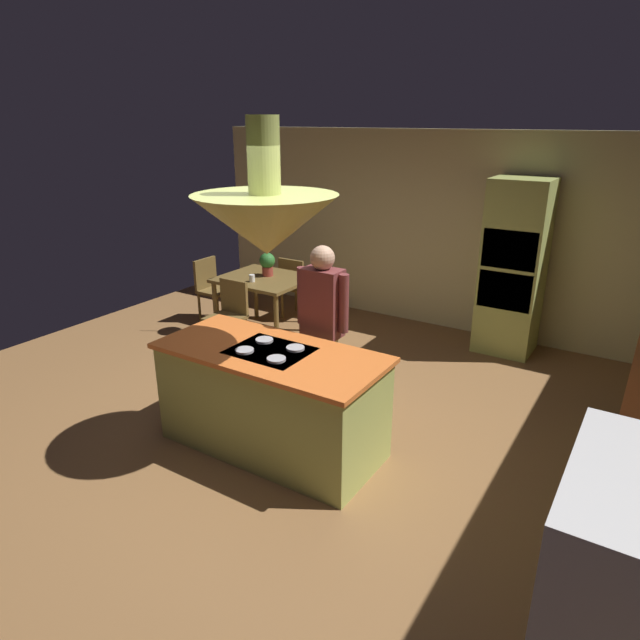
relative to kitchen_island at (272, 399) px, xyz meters
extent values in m
plane|color=olive|center=(0.00, 0.20, -0.46)|extent=(8.16, 8.16, 0.00)
cube|color=beige|center=(0.00, 3.65, 0.82)|extent=(6.80, 0.10, 2.55)
cube|color=#A8B259|center=(0.00, 0.00, -0.02)|extent=(1.85, 0.82, 0.86)
cube|color=orange|center=(0.00, 0.00, 0.43)|extent=(1.91, 0.88, 0.04)
cube|color=black|center=(0.00, 0.00, 0.44)|extent=(0.64, 0.52, 0.01)
cylinder|color=#B2B2B7|center=(-0.16, -0.13, 0.46)|extent=(0.15, 0.15, 0.02)
cylinder|color=#B2B2B7|center=(0.16, -0.13, 0.46)|extent=(0.15, 0.15, 0.02)
cylinder|color=#B2B2B7|center=(-0.16, 0.13, 0.46)|extent=(0.15, 0.15, 0.02)
cylinder|color=#B2B2B7|center=(0.16, 0.13, 0.46)|extent=(0.15, 0.15, 0.02)
cube|color=#A8B259|center=(1.10, 3.25, 0.57)|extent=(0.66, 0.62, 2.06)
cube|color=black|center=(1.10, 2.96, 0.84)|extent=(0.60, 0.04, 0.44)
cube|color=black|center=(1.10, 2.96, 0.36)|extent=(0.60, 0.04, 0.44)
cube|color=brown|center=(-1.70, 2.10, 0.28)|extent=(1.10, 0.94, 0.04)
cylinder|color=brown|center=(-2.19, 1.69, -0.10)|extent=(0.06, 0.06, 0.72)
cylinder|color=brown|center=(-1.21, 1.69, -0.10)|extent=(0.06, 0.06, 0.72)
cylinder|color=brown|center=(-2.19, 2.51, -0.10)|extent=(0.06, 0.06, 0.72)
cylinder|color=brown|center=(-1.21, 2.51, -0.10)|extent=(0.06, 0.06, 0.72)
cylinder|color=tan|center=(-0.04, 0.71, -0.05)|extent=(0.14, 0.14, 0.81)
cylinder|color=tan|center=(0.14, 0.71, -0.05)|extent=(0.14, 0.14, 0.81)
cube|color=brown|center=(0.05, 0.71, 0.67)|extent=(0.36, 0.22, 0.62)
cylinder|color=brown|center=(-0.17, 0.71, 0.70)|extent=(0.09, 0.09, 0.53)
cylinder|color=brown|center=(0.27, 0.71, 0.70)|extent=(0.09, 0.09, 0.53)
sphere|color=tan|center=(0.05, 0.71, 1.08)|extent=(0.22, 0.22, 0.22)
cone|color=#A8B259|center=(0.00, 0.00, 1.47)|extent=(1.10, 1.10, 0.45)
cylinder|color=#A8B259|center=(0.00, 0.00, 1.97)|extent=(0.24, 0.24, 0.55)
cone|color=#E0B266|center=(-1.70, 2.10, 1.40)|extent=(0.32, 0.32, 0.22)
cylinder|color=black|center=(-1.70, 2.10, 1.81)|extent=(0.01, 0.01, 0.60)
cube|color=brown|center=(-1.70, 1.33, -0.02)|extent=(0.40, 0.40, 0.04)
cube|color=brown|center=(-1.70, 1.51, 0.20)|extent=(0.40, 0.04, 0.42)
cylinder|color=brown|center=(-1.87, 1.16, -0.24)|extent=(0.04, 0.04, 0.43)
cylinder|color=brown|center=(-1.53, 1.16, -0.24)|extent=(0.04, 0.04, 0.43)
cylinder|color=brown|center=(-1.87, 1.50, -0.24)|extent=(0.04, 0.04, 0.43)
cylinder|color=brown|center=(-1.53, 1.50, -0.24)|extent=(0.04, 0.04, 0.43)
cube|color=brown|center=(-1.70, 2.87, -0.02)|extent=(0.40, 0.40, 0.04)
cube|color=brown|center=(-1.70, 2.69, 0.20)|extent=(0.40, 0.04, 0.42)
cylinder|color=brown|center=(-1.53, 3.04, -0.24)|extent=(0.04, 0.04, 0.43)
cylinder|color=brown|center=(-1.87, 3.04, -0.24)|extent=(0.04, 0.04, 0.43)
cylinder|color=brown|center=(-1.53, 2.70, -0.24)|extent=(0.04, 0.04, 0.43)
cylinder|color=brown|center=(-1.87, 2.70, -0.24)|extent=(0.04, 0.04, 0.43)
cube|color=brown|center=(-2.55, 2.10, -0.02)|extent=(0.40, 0.40, 0.04)
cube|color=brown|center=(-2.73, 2.10, 0.20)|extent=(0.04, 0.40, 0.42)
cylinder|color=brown|center=(-2.38, 1.93, -0.24)|extent=(0.04, 0.04, 0.43)
cylinder|color=brown|center=(-2.38, 2.27, -0.24)|extent=(0.04, 0.04, 0.43)
cylinder|color=brown|center=(-2.72, 1.93, -0.24)|extent=(0.04, 0.04, 0.43)
cylinder|color=brown|center=(-2.72, 2.27, -0.24)|extent=(0.04, 0.04, 0.43)
cylinder|color=#99382D|center=(-1.71, 2.19, 0.36)|extent=(0.14, 0.14, 0.12)
sphere|color=#2D722D|center=(-1.71, 2.19, 0.50)|extent=(0.20, 0.20, 0.20)
cylinder|color=white|center=(-1.71, 1.86, 0.35)|extent=(0.07, 0.07, 0.09)
camera|label=1|loc=(2.57, -3.28, 2.23)|focal=31.12mm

